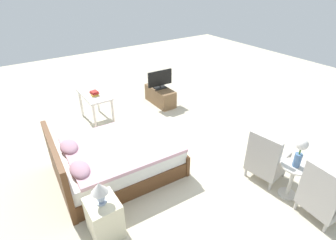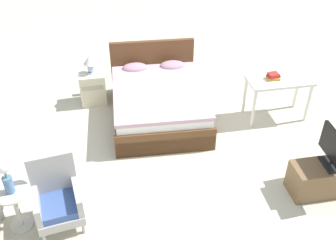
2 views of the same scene
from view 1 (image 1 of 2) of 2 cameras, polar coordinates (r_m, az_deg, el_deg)
name	(u,v)px [view 1 (image 1 of 2)]	position (r m, az deg, el deg)	size (l,w,h in m)	color
ground_plane	(172,154)	(5.18, 0.91, -7.49)	(16.00, 16.00, 0.00)	beige
bed	(115,159)	(4.68, -11.39, -8.27)	(1.61, 2.08, 0.96)	brown
armchair_by_window_left	(323,197)	(4.41, 30.70, -14.15)	(0.58, 0.58, 0.92)	#ADA8A3
armchair_by_window_right	(266,160)	(4.73, 20.53, -8.25)	(0.61, 0.61, 0.92)	#ADA8A3
side_table	(292,177)	(4.55, 25.40, -11.13)	(0.40, 0.40, 0.59)	beige
flower_vase	(300,150)	(4.26, 26.88, -5.85)	(0.17, 0.17, 0.48)	#4C709E
nightstand	(104,218)	(3.80, -13.66, -20.00)	(0.44, 0.41, 0.57)	beige
table_lamp	(100,190)	(3.44, -14.69, -14.57)	(0.22, 0.22, 0.33)	#9EADC6
tv_stand	(160,96)	(7.03, -1.70, 5.28)	(0.96, 0.40, 0.44)	brown
tv_flatscreen	(160,79)	(6.85, -1.77, 8.83)	(0.21, 0.69, 0.48)	black
vanity_desk	(95,98)	(6.20, -15.67, 4.73)	(1.04, 0.52, 0.73)	silver
book_stack	(94,93)	(6.04, -15.72, 5.63)	(0.22, 0.18, 0.10)	#B79333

